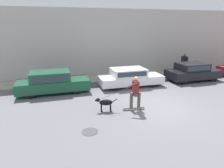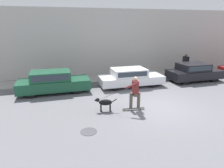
% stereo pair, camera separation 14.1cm
% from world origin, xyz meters
% --- Properties ---
extents(ground_plane, '(36.00, 36.00, 0.00)m').
position_xyz_m(ground_plane, '(0.00, 0.00, 0.00)').
color(ground_plane, slate).
extents(back_wall, '(32.00, 0.30, 5.23)m').
position_xyz_m(back_wall, '(0.00, 7.27, 2.62)').
color(back_wall, '#B2ADA8').
rests_on(back_wall, ground_plane).
extents(sidewalk_curb, '(30.00, 2.03, 0.11)m').
position_xyz_m(sidewalk_curb, '(0.00, 6.09, 0.06)').
color(sidewalk_curb, gray).
rests_on(sidewalk_curb, ground_plane).
extents(parked_car_0, '(4.32, 1.73, 1.34)m').
position_xyz_m(parked_car_0, '(-5.16, 3.93, 0.65)').
color(parked_car_0, black).
rests_on(parked_car_0, ground_plane).
extents(parked_car_1, '(4.32, 1.72, 1.21)m').
position_xyz_m(parked_car_1, '(-0.11, 3.93, 0.60)').
color(parked_car_1, black).
rests_on(parked_car_1, ground_plane).
extents(parked_car_2, '(3.98, 1.82, 1.32)m').
position_xyz_m(parked_car_2, '(4.91, 3.93, 0.65)').
color(parked_car_2, black).
rests_on(parked_car_2, ground_plane).
extents(dog, '(1.05, 0.43, 0.68)m').
position_xyz_m(dog, '(-2.76, 0.32, 0.44)').
color(dog, black).
rests_on(dog, ground_plane).
extents(skateboarder, '(2.28, 0.66, 1.69)m').
position_xyz_m(skateboarder, '(-1.32, 0.07, 0.96)').
color(skateboarder, beige).
rests_on(skateboarder, ground_plane).
extents(pedestrian_with_bag, '(0.41, 0.64, 1.63)m').
position_xyz_m(pedestrian_with_bag, '(5.39, 5.73, 1.01)').
color(pedestrian_with_bag, '#28282D').
rests_on(pedestrian_with_bag, sidewalk_curb).
extents(manhole_cover, '(0.65, 0.65, 0.01)m').
position_xyz_m(manhole_cover, '(-3.82, -1.41, 0.01)').
color(manhole_cover, '#38383D').
rests_on(manhole_cover, ground_plane).
extents(fire_hydrant, '(0.18, 0.18, 0.74)m').
position_xyz_m(fire_hydrant, '(7.36, 4.82, 0.39)').
color(fire_hydrant, '#4C5156').
rests_on(fire_hydrant, ground_plane).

